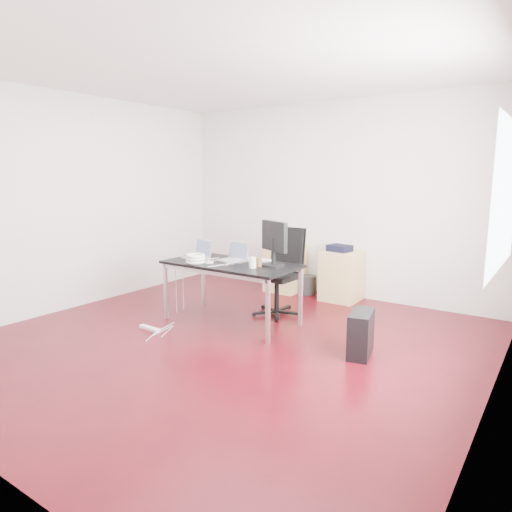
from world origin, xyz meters
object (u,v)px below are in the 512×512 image
Objects in this scene: filing_cabinet_left at (285,268)px; pc_tower at (361,334)px; desk at (231,267)px; filing_cabinet_right at (342,276)px; office_chair at (281,267)px.

pc_tower is at bearing -42.47° from filing_cabinet_left.
filing_cabinet_right is (0.68, 1.67, -0.33)m from desk.
office_chair is 1.61m from pc_tower.
filing_cabinet_left is 1.00× the size of filing_cabinet_right.
desk is at bearing -81.37° from filing_cabinet_left.
office_chair reaches higher than filing_cabinet_left.
office_chair is at bearing -110.46° from filing_cabinet_right.
desk is 1.72m from filing_cabinet_left.
desk is 1.48× the size of office_chair.
filing_cabinet_left is at bearing 120.76° from office_chair.
filing_cabinet_right is 1.56× the size of pc_tower.
filing_cabinet_left reaches higher than pc_tower.
filing_cabinet_right reaches higher than pc_tower.
office_chair is (0.29, 0.65, -0.07)m from desk.
pc_tower is (1.93, -1.76, -0.13)m from filing_cabinet_left.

